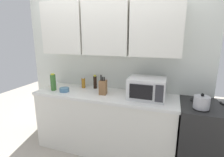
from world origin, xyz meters
TOP-DOWN VIEW (x-y plane):
  - wall_back_with_cabinets at (0.00, -0.07)m, footprint 2.93×0.38m
  - counter_run at (0.00, -0.30)m, footprint 2.06×0.63m
  - stove_range at (1.42, -0.32)m, footprint 0.76×0.64m
  - kettle at (1.25, -0.46)m, footprint 0.17×0.17m
  - microwave at (0.61, -0.30)m, footprint 0.48×0.37m
  - knife_block at (-0.01, -0.33)m, footprint 0.12×0.13m
  - bottle_green_oil at (-0.80, -0.41)m, footprint 0.08×0.08m
  - bottle_soy_dark at (-0.24, -0.10)m, footprint 0.05×0.05m
  - bottle_yellow_mustard at (-0.92, -0.27)m, footprint 0.08×0.08m
  - bottle_amber_vinegar at (-0.43, -0.14)m, footprint 0.06×0.06m
  - bowl_ceramic_small at (-0.60, -0.42)m, footprint 0.14×0.14m

SIDE VIEW (x-z plane):
  - counter_run at x=0.00m, z-range 0.00..0.90m
  - stove_range at x=1.42m, z-range 0.00..0.91m
  - bowl_ceramic_small at x=-0.60m, z-range 0.90..0.96m
  - bottle_yellow_mustard at x=-0.92m, z-range 0.89..1.07m
  - bottle_amber_vinegar at x=-0.43m, z-range 0.89..1.07m
  - kettle at x=1.25m, z-range 0.89..1.07m
  - bottle_soy_dark at x=-0.24m, z-range 0.89..1.11m
  - knife_block at x=-0.01m, z-range 0.86..1.14m
  - bottle_green_oil at x=-0.80m, z-range 0.90..1.16m
  - microwave at x=0.61m, z-range 0.90..1.18m
  - wall_back_with_cabinets at x=0.00m, z-range 0.27..2.87m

